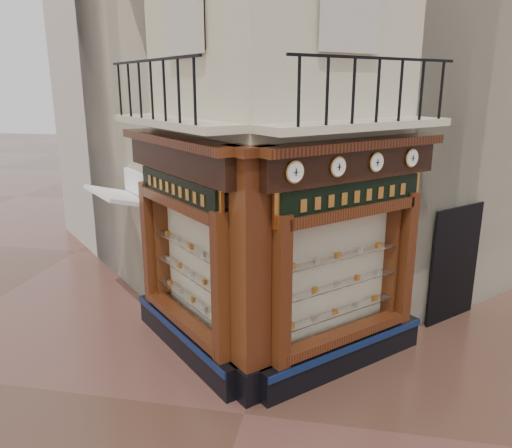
% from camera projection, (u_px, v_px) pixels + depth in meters
% --- Properties ---
extents(ground, '(80.00, 80.00, 0.00)m').
position_uv_depth(ground, '(244.00, 414.00, 7.52)').
color(ground, '#4C2F23').
rests_on(ground, ground).
extents(main_building, '(11.31, 11.31, 12.00)m').
position_uv_depth(main_building, '(298.00, 32.00, 11.73)').
color(main_building, beige).
rests_on(main_building, ground).
extents(neighbour_left, '(11.31, 11.31, 11.00)m').
position_uv_depth(neighbour_left, '(223.00, 60.00, 14.66)').
color(neighbour_left, beige).
rests_on(neighbour_left, ground).
extents(neighbour_right, '(11.31, 11.31, 11.00)m').
position_uv_depth(neighbour_right, '(396.00, 58.00, 13.76)').
color(neighbour_right, beige).
rests_on(neighbour_right, ground).
extents(shopfront_left, '(2.86, 2.86, 3.98)m').
position_uv_depth(shopfront_left, '(184.00, 251.00, 8.73)').
color(shopfront_left, black).
rests_on(shopfront_left, ground).
extents(shopfront_right, '(2.86, 2.86, 3.98)m').
position_uv_depth(shopfront_right, '(347.00, 262.00, 8.22)').
color(shopfront_right, black).
rests_on(shopfront_right, ground).
extents(corner_pilaster, '(0.85, 0.85, 3.98)m').
position_uv_depth(corner_pilaster, '(250.00, 281.00, 7.47)').
color(corner_pilaster, black).
rests_on(corner_pilaster, ground).
extents(balcony, '(5.94, 2.97, 1.03)m').
position_uv_depth(balcony, '(263.00, 123.00, 7.79)').
color(balcony, beige).
rests_on(balcony, ground).
extents(clock_a, '(0.26, 0.26, 0.32)m').
position_uv_depth(clock_a, '(294.00, 172.00, 6.93)').
color(clock_a, '#B08E3A').
rests_on(clock_a, ground).
extents(clock_b, '(0.25, 0.25, 0.31)m').
position_uv_depth(clock_b, '(338.00, 167.00, 7.37)').
color(clock_b, '#B08E3A').
rests_on(clock_b, ground).
extents(clock_c, '(0.25, 0.25, 0.31)m').
position_uv_depth(clock_c, '(376.00, 162.00, 7.81)').
color(clock_c, '#B08E3A').
rests_on(clock_c, ground).
extents(clock_d, '(0.25, 0.25, 0.31)m').
position_uv_depth(clock_d, '(411.00, 158.00, 8.26)').
color(clock_d, '#B08E3A').
rests_on(clock_d, ground).
extents(awning, '(1.94, 1.94, 0.35)m').
position_uv_depth(awning, '(129.00, 310.00, 11.01)').
color(awning, white).
rests_on(awning, ground).
extents(signboard_left, '(2.14, 2.14, 0.57)m').
position_uv_depth(signboard_left, '(177.00, 189.00, 8.38)').
color(signboard_left, gold).
rests_on(signboard_left, ground).
extents(signboard_right, '(2.25, 2.25, 0.60)m').
position_uv_depth(signboard_right, '(354.00, 196.00, 7.85)').
color(signboard_right, gold).
rests_on(signboard_right, ground).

